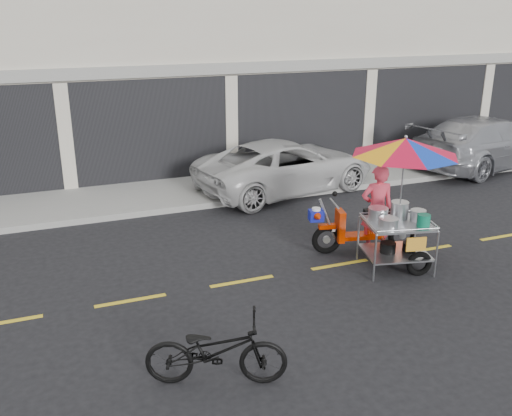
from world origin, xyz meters
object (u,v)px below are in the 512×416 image
object	(u,v)px
white_pickup	(286,166)
near_bicycle	(216,350)
food_vendor_rig	(392,182)
silver_pickup	(486,142)

from	to	relation	value
white_pickup	near_bicycle	bearing A→B (deg)	138.29
white_pickup	near_bicycle	xyz separation A→B (m)	(-4.22, -7.34, -0.20)
food_vendor_rig	near_bicycle	bearing A→B (deg)	-136.87
silver_pickup	near_bicycle	bearing A→B (deg)	110.01
silver_pickup	near_bicycle	distance (m)	13.15
silver_pickup	near_bicycle	size ratio (longest dim) A/B	2.92
white_pickup	food_vendor_rig	size ratio (longest dim) A/B	1.93
white_pickup	food_vendor_rig	distance (m)	4.92
white_pickup	near_bicycle	world-z (taller)	white_pickup
white_pickup	silver_pickup	bearing A→B (deg)	-101.84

